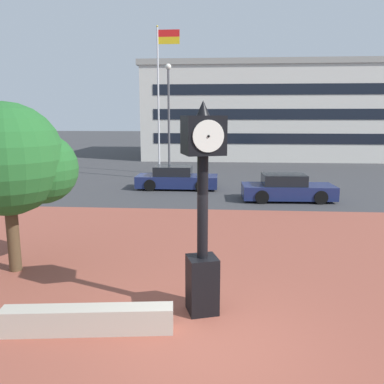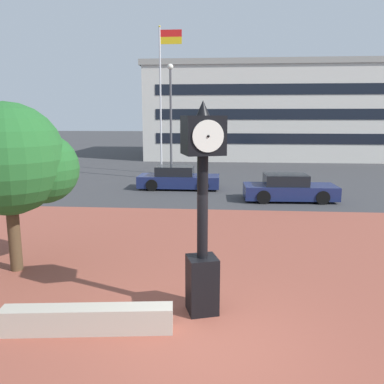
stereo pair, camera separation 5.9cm
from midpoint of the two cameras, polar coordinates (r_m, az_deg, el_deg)
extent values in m
plane|color=#38383A|center=(7.84, 1.61, -20.04)|extent=(200.00, 200.00, 0.00)
cube|color=brown|center=(10.65, 2.44, -11.35)|extent=(44.00, 14.28, 0.01)
cube|color=#ADA393|center=(8.13, -14.81, -17.18)|extent=(3.22, 0.77, 0.50)
cube|color=black|center=(8.47, 1.26, -13.03)|extent=(0.74, 0.74, 1.19)
cylinder|color=black|center=(7.95, 1.31, -2.15)|extent=(0.22, 0.22, 2.09)
cube|color=black|center=(7.76, 1.35, 8.08)|extent=(0.93, 0.93, 0.74)
cylinder|color=silver|center=(8.13, 0.66, 8.21)|extent=(0.57, 0.21, 0.59)
sphere|color=black|center=(8.15, 0.63, 8.22)|extent=(0.05, 0.05, 0.05)
cylinder|color=silver|center=(7.39, 2.12, 7.94)|extent=(0.57, 0.21, 0.59)
sphere|color=black|center=(7.37, 2.16, 7.94)|extent=(0.05, 0.05, 0.05)
cone|color=black|center=(7.75, 1.37, 11.87)|extent=(0.26, 0.26, 0.29)
cylinder|color=#4C3823|center=(11.48, -24.22, -5.72)|extent=(0.31, 0.31, 1.88)
sphere|color=#236028|center=(11.12, -25.02, 4.28)|extent=(2.85, 2.85, 2.85)
sphere|color=#236028|center=(11.20, -20.66, 3.17)|extent=(1.85, 1.85, 1.85)
cube|color=navy|center=(22.37, -2.20, 1.57)|extent=(4.48, 1.72, 0.64)
cube|color=black|center=(22.31, -2.79, 3.00)|extent=(2.06, 1.47, 0.56)
cylinder|color=black|center=(23.06, 1.45, 1.55)|extent=(0.64, 0.22, 0.64)
cylinder|color=black|center=(21.49, 1.23, 0.88)|extent=(0.64, 0.22, 0.64)
cylinder|color=black|center=(23.36, -5.36, 1.63)|extent=(0.64, 0.22, 0.64)
cylinder|color=black|center=(21.81, -6.06, 0.97)|extent=(0.64, 0.22, 0.64)
cube|color=navy|center=(19.83, 13.39, 0.10)|extent=(4.42, 1.92, 0.64)
cube|color=black|center=(19.69, 12.84, 1.70)|extent=(2.06, 1.59, 0.56)
cylinder|color=black|center=(20.94, 16.58, 0.16)|extent=(0.65, 0.24, 0.64)
cylinder|color=black|center=(19.38, 17.76, -0.73)|extent=(0.65, 0.24, 0.64)
cylinder|color=black|center=(20.43, 9.22, 0.22)|extent=(0.65, 0.24, 0.64)
cylinder|color=black|center=(18.84, 9.81, -0.69)|extent=(0.65, 0.24, 0.64)
cylinder|color=silver|center=(28.29, -4.86, 12.53)|extent=(0.12, 0.12, 9.80)
sphere|color=gold|center=(28.87, -5.03, 22.42)|extent=(0.14, 0.14, 0.14)
cube|color=red|center=(28.68, -3.37, 21.62)|extent=(1.43, 0.02, 0.46)
cube|color=gold|center=(28.59, -3.36, 20.72)|extent=(1.43, 0.02, 0.46)
cube|color=beige|center=(41.93, 10.79, 10.78)|extent=(23.70, 12.86, 8.30)
cube|color=gray|center=(42.18, 11.00, 16.77)|extent=(24.18, 13.12, 0.50)
cube|color=black|center=(35.58, 11.81, 7.43)|extent=(21.33, 0.04, 0.90)
cube|color=black|center=(35.53, 11.94, 10.77)|extent=(21.33, 0.04, 0.90)
cube|color=black|center=(35.60, 12.07, 14.11)|extent=(21.33, 0.04, 0.90)
cylinder|color=#4C4C51|center=(25.25, -3.37, 9.35)|extent=(0.14, 0.14, 6.78)
sphere|color=white|center=(25.41, -3.46, 17.36)|extent=(0.36, 0.36, 0.36)
camera|label=1|loc=(0.03, -90.21, -0.04)|focal=37.50mm
camera|label=2|loc=(0.03, 89.79, 0.04)|focal=37.50mm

